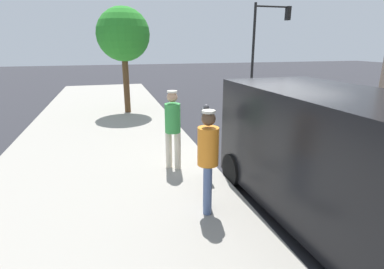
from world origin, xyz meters
name	(u,v)px	position (x,y,z in m)	size (l,w,h in m)	color
ground_plane	(261,173)	(0.00, 0.00, 0.00)	(80.00, 80.00, 0.00)	#2D2D33
sidewalk_slab	(103,189)	(3.50, 0.00, 0.07)	(5.00, 32.00, 0.15)	#9E998E
parking_meter_near	(206,127)	(1.35, -0.02, 1.18)	(0.14, 0.18, 1.52)	gray
pedestrian_in_green	(173,125)	(1.96, -0.49, 1.16)	(0.34, 0.34, 1.75)	beige
pedestrian_in_orange	(208,155)	(1.79, 1.44, 1.14)	(0.34, 0.35, 1.72)	#4C608C
parked_van	(353,164)	(-0.15, 2.39, 1.15)	(2.28, 5.27, 2.15)	black
traffic_light_corner	(267,33)	(-6.31, -11.78, 3.52)	(2.48, 0.42, 5.20)	black
street_tree	(123,35)	(2.55, -6.77, 3.18)	(2.05, 2.05, 4.08)	brown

